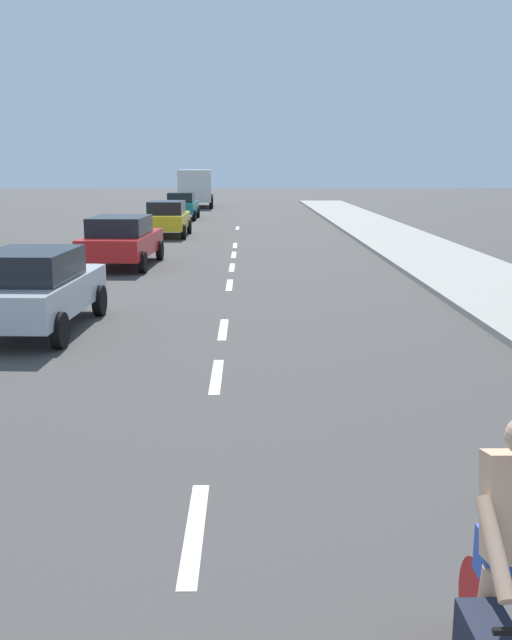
# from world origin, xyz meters

# --- Properties ---
(ground_plane) EXTENTS (160.00, 160.00, 0.00)m
(ground_plane) POSITION_xyz_m (0.00, 20.00, 0.00)
(ground_plane) COLOR #423F3D
(sidewalk_strip) EXTENTS (3.60, 80.00, 0.14)m
(sidewalk_strip) POSITION_xyz_m (6.86, 22.00, 0.07)
(sidewalk_strip) COLOR #9E998E
(sidewalk_strip) RESTS_ON ground
(lane_stripe_1) EXTENTS (0.16, 1.80, 0.01)m
(lane_stripe_1) POSITION_xyz_m (0.00, 5.24, 0.00)
(lane_stripe_1) COLOR white
(lane_stripe_1) RESTS_ON ground
(lane_stripe_2) EXTENTS (0.16, 1.80, 0.01)m
(lane_stripe_2) POSITION_xyz_m (0.00, 9.90, 0.00)
(lane_stripe_2) COLOR white
(lane_stripe_2) RESTS_ON ground
(lane_stripe_3) EXTENTS (0.16, 1.80, 0.01)m
(lane_stripe_3) POSITION_xyz_m (0.00, 13.03, 0.00)
(lane_stripe_3) COLOR white
(lane_stripe_3) RESTS_ON ground
(lane_stripe_4) EXTENTS (0.16, 1.80, 0.01)m
(lane_stripe_4) POSITION_xyz_m (0.00, 18.29, 0.00)
(lane_stripe_4) COLOR white
(lane_stripe_4) RESTS_ON ground
(lane_stripe_5) EXTENTS (0.16, 1.80, 0.01)m
(lane_stripe_5) POSITION_xyz_m (0.00, 21.61, 0.00)
(lane_stripe_5) COLOR white
(lane_stripe_5) RESTS_ON ground
(lane_stripe_6) EXTENTS (0.16, 1.80, 0.01)m
(lane_stripe_6) POSITION_xyz_m (0.00, 24.84, 0.00)
(lane_stripe_6) COLOR white
(lane_stripe_6) RESTS_ON ground
(lane_stripe_7) EXTENTS (0.16, 1.80, 0.01)m
(lane_stripe_7) POSITION_xyz_m (0.00, 27.88, 0.00)
(lane_stripe_7) COLOR white
(lane_stripe_7) RESTS_ON ground
(lane_stripe_8) EXTENTS (0.16, 1.80, 0.01)m
(lane_stripe_8) POSITION_xyz_m (0.00, 35.88, 0.00)
(lane_stripe_8) COLOR white
(lane_stripe_8) RESTS_ON ground
(cyclist) EXTENTS (0.62, 1.71, 1.82)m
(cyclist) POSITION_xyz_m (1.89, 3.05, 0.83)
(cyclist) COLOR black
(cyclist) RESTS_ON ground
(parked_car_silver) EXTENTS (2.07, 4.19, 1.57)m
(parked_car_silver) POSITION_xyz_m (-3.59, 13.00, 0.84)
(parked_car_silver) COLOR #B7BABF
(parked_car_silver) RESTS_ON ground
(parked_car_red) EXTENTS (2.22, 4.51, 1.57)m
(parked_car_red) POSITION_xyz_m (-3.48, 22.00, 0.84)
(parked_car_red) COLOR red
(parked_car_red) RESTS_ON ground
(parked_car_yellow) EXTENTS (1.91, 4.07, 1.57)m
(parked_car_yellow) POSITION_xyz_m (-3.10, 31.68, 0.84)
(parked_car_yellow) COLOR gold
(parked_car_yellow) RESTS_ON ground
(parked_car_teal) EXTENTS (1.89, 3.98, 1.57)m
(parked_car_teal) POSITION_xyz_m (-3.37, 42.15, 0.84)
(parked_car_teal) COLOR #14727A
(parked_car_teal) RESTS_ON ground
(delivery_truck) EXTENTS (2.88, 6.34, 2.80)m
(delivery_truck) POSITION_xyz_m (-3.43, 54.36, 1.50)
(delivery_truck) COLOR maroon
(delivery_truck) RESTS_ON ground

